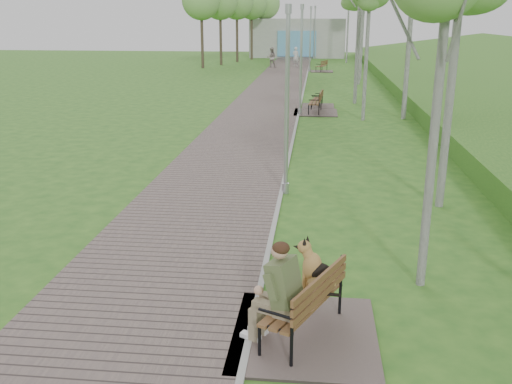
# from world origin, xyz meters

# --- Properties ---
(ground) EXTENTS (120.00, 120.00, 0.00)m
(ground) POSITION_xyz_m (0.00, 0.00, 0.00)
(ground) COLOR #2C5F1F
(ground) RESTS_ON ground
(walkway) EXTENTS (3.50, 67.00, 0.04)m
(walkway) POSITION_xyz_m (-1.75, 21.50, 0.02)
(walkway) COLOR #62534F
(walkway) RESTS_ON ground
(kerb) EXTENTS (0.10, 67.00, 0.05)m
(kerb) POSITION_xyz_m (0.00, 21.50, 0.03)
(kerb) COLOR #999993
(kerb) RESTS_ON ground
(building_north) EXTENTS (10.00, 5.20, 4.00)m
(building_north) POSITION_xyz_m (-1.50, 50.97, 1.99)
(building_north) COLOR #9E9E99
(building_north) RESTS_ON ground
(bench_main) EXTENTS (1.99, 2.21, 1.73)m
(bench_main) POSITION_xyz_m (0.66, -5.93, 0.49)
(bench_main) COLOR #62534F
(bench_main) RESTS_ON ground
(bench_second) EXTENTS (1.96, 2.18, 1.21)m
(bench_second) POSITION_xyz_m (0.73, 13.30, 0.23)
(bench_second) COLOR #62534F
(bench_second) RESTS_ON ground
(bench_third) EXTENTS (1.56, 1.74, 0.96)m
(bench_third) POSITION_xyz_m (0.83, 15.31, 0.17)
(bench_third) COLOR #62534F
(bench_third) RESTS_ON ground
(bench_far) EXTENTS (1.76, 1.96, 1.08)m
(bench_far) POSITION_xyz_m (1.08, 33.81, 0.20)
(bench_far) COLOR #62534F
(bench_far) RESTS_ON ground
(lamp_post_near) EXTENTS (0.18, 0.18, 4.53)m
(lamp_post_near) POSITION_xyz_m (0.10, 0.77, 2.12)
(lamp_post_near) COLOR #A3A5AB
(lamp_post_near) RESTS_ON ground
(lamp_post_second) EXTENTS (0.18, 0.18, 4.76)m
(lamp_post_second) POSITION_xyz_m (0.06, 12.69, 2.22)
(lamp_post_second) COLOR #A3A5AB
(lamp_post_second) RESTS_ON ground
(lamp_post_third) EXTENTS (0.19, 0.19, 5.00)m
(lamp_post_third) POSITION_xyz_m (0.12, 33.93, 2.34)
(lamp_post_third) COLOR #A3A5AB
(lamp_post_third) RESTS_ON ground
(lamp_post_far) EXTENTS (0.20, 0.20, 5.27)m
(lamp_post_far) POSITION_xyz_m (0.33, 48.19, 2.46)
(lamp_post_far) COLOR #A3A5AB
(lamp_post_far) RESTS_ON ground
(pedestrian_near) EXTENTS (0.73, 0.62, 1.71)m
(pedestrian_near) POSITION_xyz_m (-1.16, 38.13, 0.86)
(pedestrian_near) COLOR silver
(pedestrian_near) RESTS_ON ground
(pedestrian_far) EXTENTS (0.86, 0.68, 1.70)m
(pedestrian_far) POSITION_xyz_m (-3.20, 37.04, 0.85)
(pedestrian_far) COLOR gray
(pedestrian_far) RESTS_ON ground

